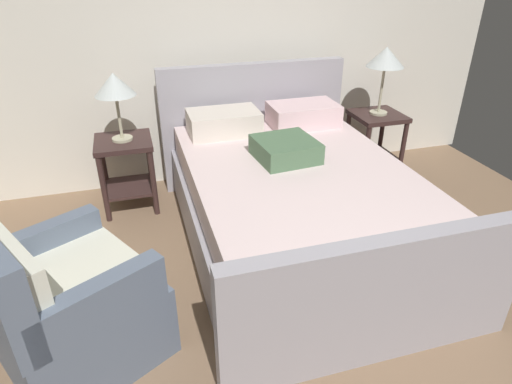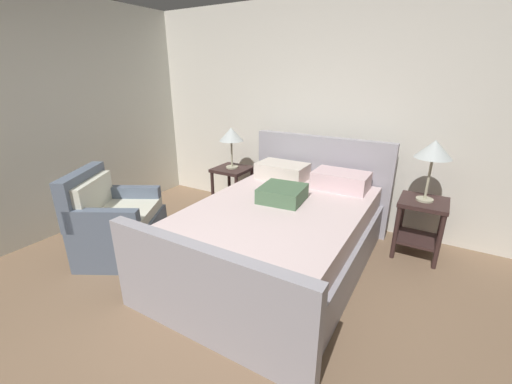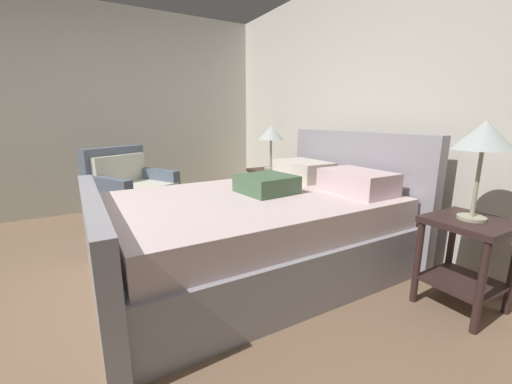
% 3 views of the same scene
% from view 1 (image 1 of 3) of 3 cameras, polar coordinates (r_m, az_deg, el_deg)
% --- Properties ---
extents(wall_back, '(4.97, 0.12, 2.58)m').
position_cam_1_polar(wall_back, '(4.03, -2.68, 19.91)').
color(wall_back, silver).
rests_on(wall_back, ground).
extents(bed, '(1.64, 2.31, 1.09)m').
position_cam_1_polar(bed, '(3.16, 4.97, -0.88)').
color(bed, '#A3A0AA').
rests_on(bed, ground).
extents(nightstand_right, '(0.44, 0.44, 0.60)m').
position_cam_1_polar(nightstand_right, '(4.31, 15.24, 7.30)').
color(nightstand_right, '#362322').
rests_on(nightstand_right, ground).
extents(table_lamp_right, '(0.33, 0.33, 0.59)m').
position_cam_1_polar(table_lamp_right, '(4.12, 16.49, 16.26)').
color(table_lamp_right, '#B7B293').
rests_on(table_lamp_right, nightstand_right).
extents(nightstand_left, '(0.44, 0.44, 0.60)m').
position_cam_1_polar(nightstand_left, '(3.72, -16.51, 3.69)').
color(nightstand_left, '#362322').
rests_on(nightstand_left, ground).
extents(table_lamp_left, '(0.31, 0.31, 0.52)m').
position_cam_1_polar(table_lamp_left, '(3.51, -17.92, 12.92)').
color(table_lamp_left, '#B7B293').
rests_on(table_lamp_left, nightstand_left).
extents(armchair, '(0.99, 0.98, 0.90)m').
position_cam_1_polar(armchair, '(2.44, -23.55, -13.46)').
color(armchair, slate).
rests_on(armchair, ground).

